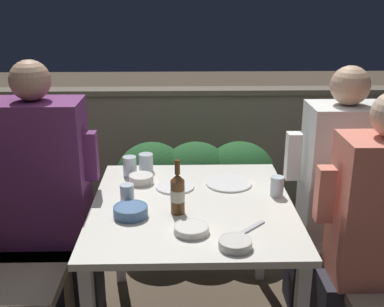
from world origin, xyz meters
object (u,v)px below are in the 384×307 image
(person_coral_top, at_px, (370,237))
(chair_left_far, at_px, (10,220))
(person_white_polo, at_px, (333,193))
(beer_bottle, at_px, (178,193))
(person_purple_stripe, at_px, (49,197))
(potted_plant, at_px, (352,186))
(chair_right_far, at_px, (370,212))

(person_coral_top, bearing_deg, chair_left_far, 167.45)
(chair_left_far, height_order, person_white_polo, person_white_polo)
(person_white_polo, height_order, beer_bottle, person_white_polo)
(person_coral_top, height_order, beer_bottle, person_coral_top)
(chair_left_far, bearing_deg, person_purple_stripe, -0.00)
(person_purple_stripe, bearing_deg, beer_bottle, -22.33)
(person_coral_top, relative_size, potted_plant, 1.77)
(person_white_polo, xyz_separation_m, potted_plant, (0.34, 0.62, -0.22))
(chair_left_far, relative_size, potted_plant, 1.31)
(person_white_polo, height_order, potted_plant, person_white_polo)
(chair_left_far, bearing_deg, person_white_polo, 1.55)
(person_coral_top, bearing_deg, person_white_polo, 95.31)
(person_purple_stripe, height_order, chair_right_far, person_purple_stripe)
(chair_right_far, height_order, person_white_polo, person_white_polo)
(chair_left_far, distance_m, person_coral_top, 1.73)
(chair_left_far, height_order, potted_plant, chair_left_far)
(potted_plant, bearing_deg, chair_left_far, -161.62)
(person_purple_stripe, relative_size, beer_bottle, 5.46)
(person_purple_stripe, relative_size, chair_right_far, 1.43)
(chair_left_far, height_order, person_purple_stripe, person_purple_stripe)
(person_coral_top, relative_size, chair_right_far, 1.36)
(person_purple_stripe, xyz_separation_m, chair_right_far, (1.65, 0.04, -0.13))
(person_coral_top, xyz_separation_m, chair_right_far, (0.17, 0.42, -0.09))
(person_purple_stripe, bearing_deg, chair_left_far, 180.00)
(beer_bottle, bearing_deg, chair_right_far, 17.14)
(person_coral_top, relative_size, beer_bottle, 5.16)
(person_purple_stripe, xyz_separation_m, beer_bottle, (0.65, -0.27, 0.13))
(chair_left_far, xyz_separation_m, person_coral_top, (1.69, -0.38, 0.09))
(chair_right_far, bearing_deg, potted_plant, 78.22)
(person_purple_stripe, bearing_deg, chair_right_far, 1.55)
(beer_bottle, relative_size, potted_plant, 0.34)
(person_coral_top, distance_m, person_white_polo, 0.42)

